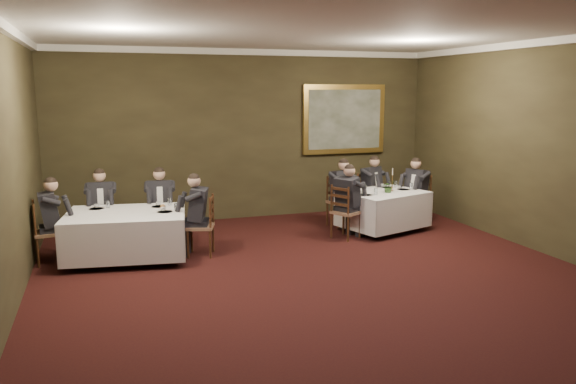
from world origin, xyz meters
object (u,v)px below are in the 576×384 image
chair_main_endleft (345,223)px  painting (344,119)px  chair_main_backright (370,207)px  centerpiece (388,186)px  diner_main_backright (370,196)px  chair_sec_backleft (103,229)px  diner_sec_endleft (49,231)px  chair_main_endright (417,210)px  chair_main_backleft (340,212)px  chair_sec_endright (201,238)px  chair_sec_endleft (49,245)px  diner_sec_endright (200,225)px  table_main (383,208)px  diner_sec_backleft (102,216)px  diner_main_backleft (341,201)px  diner_sec_backright (161,214)px  table_second (126,232)px  chair_sec_backright (161,226)px  diner_main_endleft (346,211)px  diner_main_endright (417,199)px

chair_main_endleft → painting: size_ratio=0.52×
chair_main_backright → centerpiece: centerpiece is taller
diner_main_backright → chair_sec_backleft: (-5.30, -0.18, -0.23)m
chair_main_endleft → diner_sec_endleft: bearing=-119.7°
chair_main_endright → chair_sec_backleft: (-6.06, 0.38, 0.00)m
painting → chair_main_backright: bearing=-81.5°
chair_main_backleft → chair_sec_backleft: same height
chair_main_endleft → chair_sec_backleft: bearing=-131.3°
chair_sec_backleft → chair_sec_endright: (1.53, -1.20, 0.00)m
chair_sec_endright → chair_sec_endleft: (-2.34, 0.34, 0.00)m
chair_sec_backleft → diner_sec_endright: size_ratio=0.74×
diner_main_backright → chair_sec_endleft: diner_main_backright is taller
table_main → chair_main_backright: bearing=80.0°
diner_sec_backleft → chair_sec_backleft: bearing=-90.0°
chair_main_backright → diner_main_backleft: bearing=-9.9°
diner_main_backright → chair_main_endleft: (-1.08, -1.15, -0.23)m
chair_main_backleft → diner_sec_backright: diner_sec_backright is taller
table_second → chair_sec_endright: 1.19m
table_second → chair_main_backleft: bearing=13.2°
chair_main_backleft → chair_sec_backright: bearing=-13.1°
table_main → diner_sec_backleft: 5.18m
centerpiece → chair_main_backleft: bearing=132.6°
chair_sec_backleft → painting: painting is taller
diner_sec_endright → painting: bearing=-38.5°
diner_sec_backleft → chair_sec_endleft: bearing=49.3°
diner_main_backleft → diner_main_backright: same height
diner_main_backright → chair_sec_backleft: diner_main_backright is taller
chair_main_endleft → chair_sec_backleft: (-4.22, 0.97, 0.00)m
chair_main_backleft → diner_main_endleft: bearing=58.0°
chair_sec_backleft → centerpiece: centerpiece is taller
chair_sec_backleft → chair_main_backleft: bearing=-177.5°
diner_main_endright → chair_sec_backright: 5.06m
diner_main_backleft → chair_main_backleft: bearing=-90.0°
diner_sec_endright → centerpiece: diner_sec_endright is taller
centerpiece → chair_main_endright: bearing=24.2°
chair_main_endright → chair_sec_endright: (-4.53, -0.81, 0.00)m
diner_main_backright → chair_sec_backleft: bearing=-26.2°
chair_main_endright → chair_sec_endleft: same height
diner_main_endright → chair_sec_endleft: size_ratio=1.35×
diner_main_endleft → diner_sec_endleft: bearing=-119.7°
chair_sec_endright → diner_main_backright: bearing=-52.1°
chair_main_endright → diner_main_endright: size_ratio=0.74×
table_main → chair_sec_endright: chair_sec_endright is taller
diner_sec_backleft → centerpiece: diner_sec_backleft is taller
chair_main_endleft → centerpiece: centerpiece is taller
painting → chair_main_backleft: bearing=-116.2°
diner_main_backleft → diner_main_backright: (0.78, 0.25, 0.00)m
table_second → diner_main_backright: 5.08m
diner_main_backright → diner_sec_endleft: 6.18m
diner_main_endleft → diner_sec_endleft: same height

